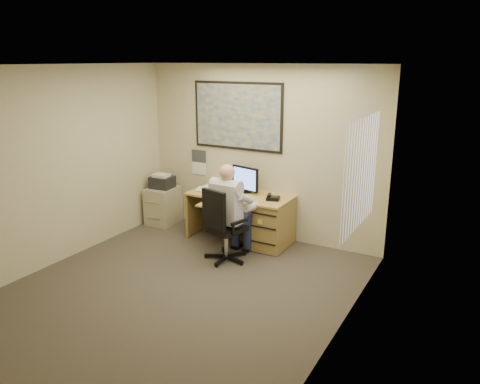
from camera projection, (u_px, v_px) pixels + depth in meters
The scene contains 8 objects.
room_shell at pixel (173, 186), 5.41m from camera, with size 4.00×4.50×2.70m.
desk at pixel (259, 216), 7.17m from camera, with size 1.60×0.97×1.15m.
world_map at pixel (237, 116), 7.32m from camera, with size 1.56×0.03×1.06m, color #1E4C93.
wall_calendar at pixel (199, 162), 7.90m from camera, with size 0.28×0.01×0.42m, color white.
window_blinds at pixel (362, 174), 5.10m from camera, with size 0.06×1.40×1.30m, color beige, non-canonical shape.
filing_cabinet at pixel (163, 202), 8.09m from camera, with size 0.49×0.57×0.88m.
office_chair at pixel (225, 240), 6.57m from camera, with size 0.78×0.78×1.07m.
person at pixel (227, 213), 6.54m from camera, with size 0.58×0.83×1.38m, color silver, non-canonical shape.
Camera 1 is at (3.21, -4.19, 2.76)m, focal length 35.00 mm.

